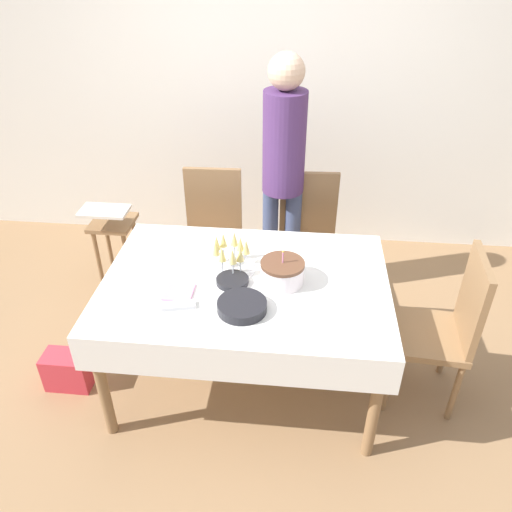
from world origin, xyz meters
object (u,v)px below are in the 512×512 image
dining_chair_far_right (308,236)px  person_standing (284,161)px  gift_bag (68,370)px  champagne_tray (230,252)px  birthday_cake (282,272)px  high_chair (113,232)px  dining_chair_right_end (444,325)px  plate_stack_main (242,306)px  plate_stack_dessert (233,281)px  dining_chair_far_left (212,231)px

dining_chair_far_right → person_standing: person_standing is taller
dining_chair_far_right → gift_bag: size_ratio=3.56×
dining_chair_far_right → person_standing: bearing=159.7°
champagne_tray → person_standing: person_standing is taller
birthday_cake → champagne_tray: 0.31m
birthday_cake → high_chair: bearing=146.6°
dining_chair_right_end → birthday_cake: bearing=179.3°
high_chair → gift_bag: high_chair is taller
person_standing → dining_chair_right_end: bearing=-44.8°
high_chair → gift_bag: bearing=-89.0°
dining_chair_right_end → person_standing: size_ratio=0.55×
plate_stack_main → high_chair: (-1.09, 1.10, -0.28)m
plate_stack_dessert → gift_bag: 1.19m
birthday_cake → plate_stack_main: birthday_cake is taller
birthday_cake → person_standing: person_standing is taller
birthday_cake → plate_stack_dessert: size_ratio=1.34×
dining_chair_far_left → plate_stack_main: bearing=-72.3°
plate_stack_main → plate_stack_dessert: bearing=109.6°
dining_chair_far_left → champagne_tray: (0.25, -0.75, 0.32)m
high_chair → birthday_cake: bearing=-33.4°
dining_chair_far_left → gift_bag: size_ratio=3.56×
champagne_tray → high_chair: size_ratio=0.39×
dining_chair_far_right → birthday_cake: dining_chair_far_right is taller
champagne_tray → high_chair: 1.27m
dining_chair_right_end → high_chair: dining_chair_right_end is taller
dining_chair_far_right → plate_stack_dessert: (-0.40, -0.89, 0.23)m
dining_chair_far_right → gift_bag: bearing=-143.7°
dining_chair_right_end → plate_stack_main: (-1.07, -0.25, 0.24)m
plate_stack_main → birthday_cake: bearing=54.6°
dining_chair_far_left → high_chair: (-0.73, -0.02, -0.04)m
birthday_cake → high_chair: (-1.27, 0.84, -0.32)m
dining_chair_right_end → champagne_tray: (-1.18, 0.11, 0.32)m
dining_chair_right_end → champagne_tray: bearing=174.5°
birthday_cake → high_chair: 1.56m
birthday_cake → plate_stack_dessert: (-0.26, -0.04, -0.05)m
dining_chair_right_end → plate_stack_main: bearing=-167.0°
gift_bag → dining_chair_far_right: bearing=36.3°
dining_chair_right_end → dining_chair_far_left: bearing=148.8°
plate_stack_dessert → person_standing: bearing=77.6°
birthday_cake → person_standing: size_ratio=0.13×
gift_bag → champagne_tray: bearing=15.7°
champagne_tray → high_chair: bearing=143.1°
dining_chair_far_left → person_standing: size_ratio=0.55×
dining_chair_far_left → gift_bag: bearing=-125.0°
dining_chair_far_left → birthday_cake: dining_chair_far_left is taller
birthday_cake → gift_bag: birthday_cake is taller
dining_chair_right_end → gift_bag: bearing=-175.8°
champagne_tray → plate_stack_main: size_ratio=1.13×
dining_chair_far_left → birthday_cake: size_ratio=4.11×
birthday_cake → plate_stack_dessert: 0.27m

